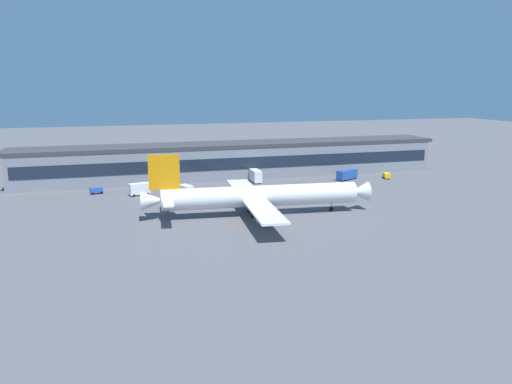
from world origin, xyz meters
TOP-DOWN VIEW (x-y plane):
  - ground_plane at (0.00, 0.00)m, footprint 600.00×600.00m
  - terminal_building at (0.00, 53.34)m, footprint 148.65×16.33m
  - airliner at (-8.38, -0.21)m, footprint 57.53×49.41m
  - pushback_tractor at (-20.45, 34.15)m, footprint 4.23×5.43m
  - catering_truck at (3.82, 41.32)m, footprint 2.83×7.28m
  - follow_me_car at (49.29, 34.88)m, footprint 3.35×4.79m
  - stair_truck at (-34.48, 31.97)m, footprint 6.42×3.92m
  - fuel_truck at (35.16, 36.69)m, footprint 8.78×6.21m
  - baggage_tug at (-46.63, 37.71)m, footprint 3.96×2.79m
  - traffic_cone_0 at (-17.05, -7.75)m, footprint 0.55×0.55m
  - traffic_cone_1 at (-15.83, -11.40)m, footprint 0.47×0.47m

SIDE VIEW (x-z plane):
  - ground_plane at x=0.00m, z-range 0.00..0.00m
  - traffic_cone_1 at x=-15.83m, z-range 0.00..0.59m
  - traffic_cone_0 at x=-17.05m, z-range 0.00..0.68m
  - pushback_tractor at x=-20.45m, z-range 0.17..1.92m
  - baggage_tug at x=-46.63m, z-range 0.16..2.01m
  - follow_me_car at x=49.29m, z-range 0.17..2.02m
  - fuel_truck at x=35.16m, z-range 0.21..3.56m
  - stair_truck at x=-34.48m, z-range 0.20..3.75m
  - catering_truck at x=3.82m, z-range 0.22..4.37m
  - airliner at x=-8.38m, z-range -3.11..12.69m
  - terminal_building at x=0.00m, z-range 0.02..12.04m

